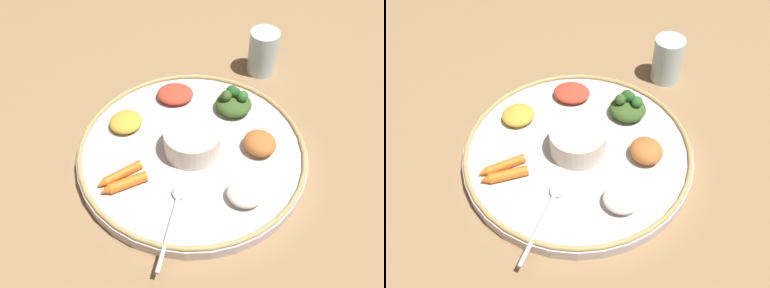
{
  "view_description": "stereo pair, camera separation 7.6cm",
  "coord_description": "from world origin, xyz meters",
  "views": [
    {
      "loc": [
        0.22,
        -0.46,
        0.61
      ],
      "look_at": [
        0.0,
        0.0,
        0.04
      ],
      "focal_mm": 42.68,
      "sensor_mm": 36.0,
      "label": 1
    },
    {
      "loc": [
        0.29,
        -0.42,
        0.61
      ],
      "look_at": [
        0.0,
        0.0,
        0.04
      ],
      "focal_mm": 42.68,
      "sensor_mm": 36.0,
      "label": 2
    }
  ],
  "objects": [
    {
      "name": "ground_plane",
      "position": [
        0.0,
        0.0,
        0.0
      ],
      "size": [
        2.4,
        2.4,
        0.0
      ],
      "primitive_type": "plane",
      "color": "olive"
    },
    {
      "name": "platter",
      "position": [
        0.0,
        0.0,
        0.01
      ],
      "size": [
        0.39,
        0.39,
        0.02
      ],
      "primitive_type": "cylinder",
      "color": "silver",
      "rests_on": "ground_plane"
    },
    {
      "name": "platter_rim",
      "position": [
        0.0,
        0.0,
        0.02
      ],
      "size": [
        0.39,
        0.39,
        0.01
      ],
      "primitive_type": "torus",
      "color": "tan",
      "rests_on": "platter"
    },
    {
      "name": "center_bowl",
      "position": [
        0.0,
        0.0,
        0.05
      ],
      "size": [
        0.09,
        0.09,
        0.04
      ],
      "color": "beige",
      "rests_on": "platter"
    },
    {
      "name": "spoon",
      "position": [
        0.03,
        -0.12,
        0.03
      ],
      "size": [
        0.05,
        0.16,
        0.01
      ],
      "color": "silver",
      "rests_on": "platter"
    },
    {
      "name": "greens_pile",
      "position": [
        0.03,
        0.12,
        0.04
      ],
      "size": [
        0.07,
        0.07,
        0.05
      ],
      "color": "#385623",
      "rests_on": "platter"
    },
    {
      "name": "carrot_near_spoon",
      "position": [
        -0.08,
        -0.1,
        0.03
      ],
      "size": [
        0.05,
        0.08,
        0.01
      ],
      "color": "orange",
      "rests_on": "platter"
    },
    {
      "name": "carrot_outer",
      "position": [
        -0.06,
        -0.12,
        0.03
      ],
      "size": [
        0.06,
        0.07,
        0.02
      ],
      "color": "orange",
      "rests_on": "platter"
    },
    {
      "name": "mound_chickpea",
      "position": [
        0.1,
        0.05,
        0.04
      ],
      "size": [
        0.08,
        0.08,
        0.03
      ],
      "primitive_type": "ellipsoid",
      "rotation": [
        0.0,
        0.0,
        2.6
      ],
      "color": "#B2662D",
      "rests_on": "platter"
    },
    {
      "name": "mound_lentil_yellow",
      "position": [
        -0.13,
        -0.0,
        0.03
      ],
      "size": [
        0.08,
        0.08,
        0.02
      ],
      "primitive_type": "ellipsoid",
      "rotation": [
        0.0,
        0.0,
        1.1
      ],
      "color": "gold",
      "rests_on": "platter"
    },
    {
      "name": "mound_rice_white",
      "position": [
        0.12,
        -0.05,
        0.03
      ],
      "size": [
        0.07,
        0.07,
        0.03
      ],
      "primitive_type": "ellipsoid",
      "rotation": [
        0.0,
        0.0,
        0.25
      ],
      "color": "silver",
      "rests_on": "platter"
    },
    {
      "name": "mound_berbere_red",
      "position": [
        -0.08,
        0.1,
        0.03
      ],
      "size": [
        0.09,
        0.08,
        0.02
      ],
      "primitive_type": "ellipsoid",
      "rotation": [
        0.0,
        0.0,
        0.45
      ],
      "color": "#B73D28",
      "rests_on": "platter"
    },
    {
      "name": "drinking_glass",
      "position": [
        0.03,
        0.28,
        0.04
      ],
      "size": [
        0.06,
        0.06,
        0.09
      ],
      "color": "silver",
      "rests_on": "ground_plane"
    }
  ]
}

